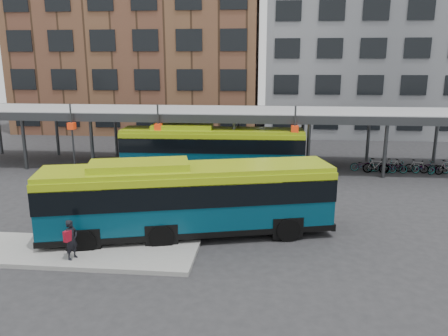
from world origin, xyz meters
TOP-DOWN VIEW (x-y plane):
  - ground at (0.00, 0.00)m, footprint 120.00×120.00m
  - boarding_island at (-5.50, -3.00)m, footprint 14.00×3.00m
  - canopy at (-0.06, 12.87)m, footprint 40.00×6.53m
  - building_brick at (-10.00, 32.00)m, footprint 26.00×14.00m
  - building_grey at (16.00, 32.00)m, footprint 24.00×14.00m
  - bus_front at (0.81, -0.66)m, footprint 12.74×5.68m
  - bus_rear at (0.48, 10.54)m, footprint 12.39×3.07m
  - pedestrian at (-3.11, -3.79)m, footprint 0.55×0.66m
  - bike_rack at (13.74, 11.91)m, footprint 7.30×1.32m

SIDE VIEW (x-z plane):
  - ground at x=0.00m, z-range 0.00..0.00m
  - boarding_island at x=-5.50m, z-range 0.00..0.18m
  - bike_rack at x=13.74m, z-range -0.06..1.00m
  - pedestrian at x=-3.11m, z-range 0.19..1.75m
  - bus_rear at x=0.48m, z-range 0.07..3.47m
  - bus_front at x=0.81m, z-range 0.07..3.51m
  - canopy at x=-0.06m, z-range 1.51..6.31m
  - building_grey at x=16.00m, z-range 0.00..20.00m
  - building_brick at x=-10.00m, z-range 0.00..22.00m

